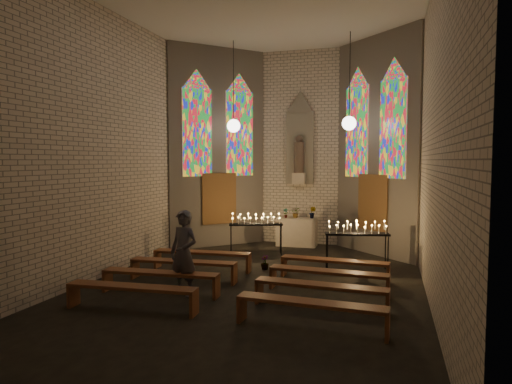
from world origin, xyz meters
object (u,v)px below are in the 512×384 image
visitor (184,253)px  aisle_flower_pot (265,262)px  votive_stand_right (357,230)px  altar (297,232)px  votive_stand_left (256,221)px

visitor → aisle_flower_pot: bearing=82.8°
visitor → votive_stand_right: bearing=58.8°
altar → aisle_flower_pot: (-0.16, -3.72, -0.30)m
altar → votive_stand_left: (-0.97, -1.85, 0.58)m
aisle_flower_pot → votive_stand_right: (2.47, 0.69, 0.91)m
aisle_flower_pot → visitor: size_ratio=0.21×
altar → visitor: bearing=-101.0°
altar → votive_stand_left: votive_stand_left is taller
votive_stand_left → votive_stand_right: (3.28, -1.19, 0.02)m
aisle_flower_pot → votive_stand_left: 2.22m
altar → aisle_flower_pot: 3.74m
aisle_flower_pot → votive_stand_left: votive_stand_left is taller
aisle_flower_pot → votive_stand_right: votive_stand_right is taller
votive_stand_left → visitor: 4.74m
votive_stand_left → visitor: bearing=-112.4°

